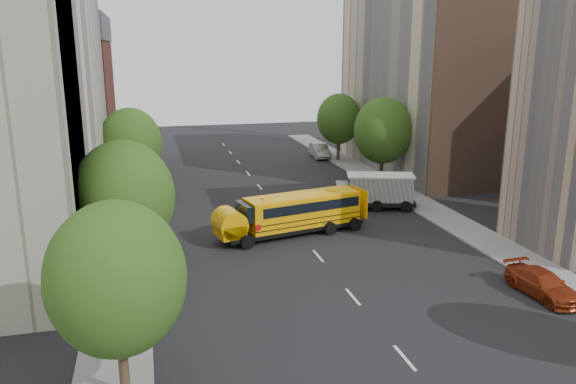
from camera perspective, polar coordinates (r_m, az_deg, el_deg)
name	(u,v)px	position (r m, az deg, el deg)	size (l,w,h in m)	color
ground	(309,245)	(36.30, 2.14, -5.42)	(120.00, 120.00, 0.00)	black
sidewalk_left	(126,234)	(39.73, -16.16, -4.13)	(3.00, 80.00, 0.12)	slate
sidewalk_right	(433,211)	(44.99, 14.51, -1.86)	(3.00, 80.00, 0.12)	slate
lane_markings	(274,204)	(45.53, -1.39, -1.27)	(0.15, 64.00, 0.01)	silver
building_left_cream	(7,86)	(39.70, -26.68, 9.58)	(10.00, 26.00, 20.00)	beige
building_left_redbrick	(60,107)	(61.59, -22.13, 7.96)	(10.00, 15.00, 13.00)	maroon
building_right_far	(425,82)	(59.66, 13.71, 10.84)	(10.00, 22.00, 18.00)	beige
building_right_sidewall	(487,89)	(50.20, 19.59, 9.82)	(10.10, 0.30, 18.00)	brown
street_tree_0	(117,279)	(20.30, -17.02, -8.47)	(4.80, 4.80, 7.41)	#38281C
street_tree_1	(124,197)	(29.71, -16.29, -0.52)	(5.12, 5.12, 7.90)	#38281C
street_tree_2	(131,143)	(47.36, -15.68, 4.79)	(4.99, 4.99, 7.71)	#38281C
street_tree_4	(383,131)	(51.63, 9.61, 6.16)	(5.25, 5.25, 8.10)	#38281C
street_tree_5	(339,119)	(62.75, 5.19, 7.40)	(4.86, 4.86, 7.51)	#38281C
school_bus	(292,212)	(37.85, 0.41, -2.08)	(10.17, 4.39, 2.80)	black
safari_truck	(374,190)	(44.61, 8.77, 0.16)	(6.78, 4.00, 2.75)	black
parked_car_0	(157,274)	(30.71, -13.12, -8.13)	(1.75, 4.34, 1.48)	silver
parked_car_1	(163,203)	(44.45, -12.57, -1.12)	(1.42, 4.06, 1.34)	silver
parked_car_2	(151,178)	(52.95, -13.78, 1.40)	(2.53, 5.48, 1.52)	black
parked_car_3	(543,284)	(31.77, 24.47, -8.50)	(1.81, 4.45, 1.29)	maroon
parked_car_4	(376,185)	(49.65, 8.95, 0.70)	(1.62, 4.02, 1.37)	#35395E
parked_car_5	(320,151)	(65.17, 3.24, 4.23)	(1.70, 4.87, 1.61)	#999A95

